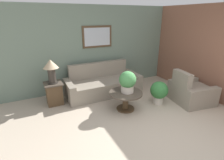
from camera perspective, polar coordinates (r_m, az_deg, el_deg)
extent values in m
plane|color=tan|center=(3.74, 18.10, -18.62)|extent=(20.00, 20.00, 0.00)
cube|color=slate|center=(5.76, -3.46, 10.40)|extent=(6.76, 0.06, 2.60)
cube|color=#4C3823|center=(5.61, -4.83, 13.91)|extent=(0.96, 0.03, 0.66)
cube|color=#B2BCC6|center=(5.60, -4.78, 13.90)|extent=(0.84, 0.01, 0.54)
cube|color=brown|center=(5.92, 25.78, 8.72)|extent=(0.06, 5.23, 2.60)
cube|color=gray|center=(5.38, -2.75, -2.28)|extent=(1.91, 0.93, 0.45)
cube|color=gray|center=(5.56, -4.42, 3.46)|extent=(1.91, 0.16, 0.47)
cube|color=gray|center=(5.07, -13.67, -3.71)|extent=(0.18, 0.93, 0.55)
cube|color=gray|center=(5.83, 6.69, -0.06)|extent=(0.18, 0.93, 0.55)
cube|color=gray|center=(5.38, 24.50, -4.23)|extent=(1.03, 0.76, 0.45)
cube|color=gray|center=(4.97, 21.85, -0.07)|extent=(0.26, 0.64, 0.47)
cube|color=gray|center=(5.10, 27.47, -5.43)|extent=(0.96, 0.33, 0.55)
cube|color=gray|center=(5.63, 21.97, -2.20)|extent=(0.96, 0.33, 0.55)
cylinder|color=#4C3823|center=(4.62, 4.37, -9.27)|extent=(0.46, 0.46, 0.03)
cylinder|color=#4C3823|center=(4.51, 4.44, -6.85)|extent=(0.15, 0.15, 0.41)
cylinder|color=#473D33|center=(4.41, 4.52, -4.27)|extent=(0.84, 0.84, 0.04)
cube|color=#4C3823|center=(5.01, -18.33, -4.36)|extent=(0.40, 0.40, 0.57)
cube|color=#473D33|center=(4.89, -18.72, -1.12)|extent=(0.47, 0.47, 0.03)
cylinder|color=#2D2823|center=(4.88, -18.76, -0.81)|extent=(0.28, 0.28, 0.02)
cylinder|color=#2D2823|center=(4.82, -19.03, 1.48)|extent=(0.20, 0.20, 0.39)
cone|color=tan|center=(4.73, -19.46, 5.00)|extent=(0.39, 0.39, 0.22)
cylinder|color=beige|center=(4.40, 5.02, -2.87)|extent=(0.32, 0.32, 0.17)
sphere|color=#428447|center=(4.31, 5.12, 0.13)|extent=(0.42, 0.42, 0.42)
cylinder|color=beige|center=(4.99, 14.84, -6.26)|extent=(0.26, 0.26, 0.22)
sphere|color=#2D6B33|center=(4.87, 15.14, -3.21)|extent=(0.48, 0.48, 0.48)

